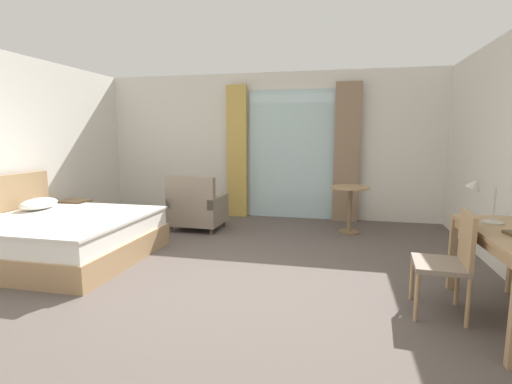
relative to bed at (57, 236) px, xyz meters
The scene contains 11 objects.
ground 2.15m from the bed, 13.93° to the right, with size 6.84×7.76×0.10m, color #564C47.
wall_back 3.88m from the bed, 56.42° to the left, with size 6.44×0.12×2.65m, color silver.
balcony_glass_door 4.03m from the bed, 50.35° to the left, with size 1.56×0.02×2.34m, color silver.
curtain_panel_left 3.43m from the bed, 62.69° to the left, with size 0.37×0.10×2.43m, color tan.
curtain_panel_right 4.67m from the bed, 39.86° to the left, with size 0.45×0.10×2.43m, color #897056.
bed is the anchor object (origin of this frame).
nightstand 1.56m from the bed, 120.30° to the left, with size 0.40×0.37×0.48m.
desk_chair 4.40m from the bed, ahead, with size 0.46×0.50×0.89m.
desk_lamp 4.70m from the bed, ahead, with size 0.32×0.20×0.41m.
armchair_by_window 2.10m from the bed, 56.40° to the left, with size 0.81×0.76×0.90m.
round_cafe_table 4.15m from the bed, 30.48° to the left, with size 0.59×0.59×0.74m.
Camera 1 is at (1.37, -3.43, 1.53)m, focal length 26.72 mm.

